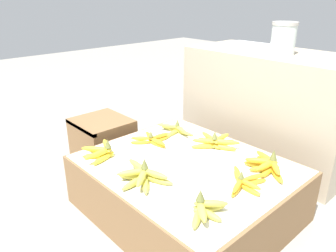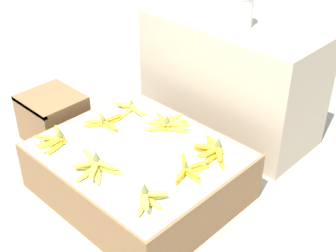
{
  "view_description": "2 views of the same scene",
  "coord_description": "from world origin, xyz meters",
  "px_view_note": "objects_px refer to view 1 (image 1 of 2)",
  "views": [
    {
      "loc": [
        0.98,
        -1.02,
        1.05
      ],
      "look_at": [
        -0.13,
        -0.01,
        0.44
      ],
      "focal_mm": 35.0,
      "sensor_mm": 36.0,
      "label": 1
    },
    {
      "loc": [
        1.45,
        -1.27,
        1.66
      ],
      "look_at": [
        0.14,
        0.07,
        0.45
      ],
      "focal_mm": 50.0,
      "sensor_mm": 36.0,
      "label": 2
    }
  ],
  "objects_px": {
    "banana_bunch_front_midright": "(205,209)",
    "banana_bunch_back_midleft": "(215,142)",
    "banana_bunch_front_midleft": "(142,175)",
    "banana_bunch_middle_midright": "(244,182)",
    "foam_tray_white": "(249,44)",
    "banana_bunch_back_left": "(175,130)",
    "glass_jar": "(283,38)",
    "banana_bunch_back_midright": "(267,165)",
    "banana_bunch_front_left": "(102,152)",
    "banana_bunch_middle_left": "(152,139)",
    "wooden_crate": "(103,141)"
  },
  "relations": [
    {
      "from": "banana_bunch_front_midleft",
      "to": "glass_jar",
      "type": "xyz_separation_m",
      "value": [
        0.02,
        1.05,
        0.5
      ]
    },
    {
      "from": "banana_bunch_middle_midright",
      "to": "foam_tray_white",
      "type": "bearing_deg",
      "value": 125.32
    },
    {
      "from": "banana_bunch_front_midleft",
      "to": "foam_tray_white",
      "type": "height_order",
      "value": "foam_tray_white"
    },
    {
      "from": "banana_bunch_back_midleft",
      "to": "wooden_crate",
      "type": "bearing_deg",
      "value": -159.56
    },
    {
      "from": "banana_bunch_middle_left",
      "to": "foam_tray_white",
      "type": "relative_size",
      "value": 0.76
    },
    {
      "from": "foam_tray_white",
      "to": "banana_bunch_front_midleft",
      "type": "bearing_deg",
      "value": -75.65
    },
    {
      "from": "wooden_crate",
      "to": "banana_bunch_back_midleft",
      "type": "height_order",
      "value": "banana_bunch_back_midleft"
    },
    {
      "from": "foam_tray_white",
      "to": "banana_bunch_front_left",
      "type": "bearing_deg",
      "value": -90.85
    },
    {
      "from": "wooden_crate",
      "to": "glass_jar",
      "type": "relative_size",
      "value": 1.87
    },
    {
      "from": "banana_bunch_front_midleft",
      "to": "glass_jar",
      "type": "distance_m",
      "value": 1.16
    },
    {
      "from": "wooden_crate",
      "to": "banana_bunch_back_midright",
      "type": "distance_m",
      "value": 1.09
    },
    {
      "from": "banana_bunch_middle_midright",
      "to": "foam_tray_white",
      "type": "distance_m",
      "value": 1.18
    },
    {
      "from": "banana_bunch_back_left",
      "to": "wooden_crate",
      "type": "bearing_deg",
      "value": -151.92
    },
    {
      "from": "banana_bunch_front_midleft",
      "to": "banana_bunch_middle_midright",
      "type": "height_order",
      "value": "banana_bunch_front_midleft"
    },
    {
      "from": "wooden_crate",
      "to": "banana_bunch_back_midright",
      "type": "xyz_separation_m",
      "value": [
        1.05,
        0.24,
        0.16
      ]
    },
    {
      "from": "banana_bunch_middle_left",
      "to": "banana_bunch_back_midleft",
      "type": "xyz_separation_m",
      "value": [
        0.27,
        0.22,
        0.0
      ]
    },
    {
      "from": "banana_bunch_middle_left",
      "to": "banana_bunch_front_left",
      "type": "bearing_deg",
      "value": -98.79
    },
    {
      "from": "wooden_crate",
      "to": "banana_bunch_middle_left",
      "type": "bearing_deg",
      "value": 5.94
    },
    {
      "from": "banana_bunch_front_midleft",
      "to": "banana_bunch_front_midright",
      "type": "relative_size",
      "value": 1.33
    },
    {
      "from": "banana_bunch_front_midleft",
      "to": "banana_bunch_front_midright",
      "type": "bearing_deg",
      "value": 2.88
    },
    {
      "from": "wooden_crate",
      "to": "banana_bunch_back_left",
      "type": "distance_m",
      "value": 0.52
    },
    {
      "from": "banana_bunch_back_left",
      "to": "glass_jar",
      "type": "relative_size",
      "value": 1.36
    },
    {
      "from": "banana_bunch_front_midleft",
      "to": "banana_bunch_middle_left",
      "type": "xyz_separation_m",
      "value": [
        -0.28,
        0.29,
        -0.01
      ]
    },
    {
      "from": "banana_bunch_middle_left",
      "to": "banana_bunch_back_left",
      "type": "relative_size",
      "value": 0.86
    },
    {
      "from": "banana_bunch_back_left",
      "to": "glass_jar",
      "type": "bearing_deg",
      "value": 62.1
    },
    {
      "from": "banana_bunch_front_left",
      "to": "banana_bunch_back_left",
      "type": "height_order",
      "value": "banana_bunch_front_left"
    },
    {
      "from": "banana_bunch_front_midleft",
      "to": "banana_bunch_back_left",
      "type": "xyz_separation_m",
      "value": [
        -0.29,
        0.47,
        -0.01
      ]
    },
    {
      "from": "banana_bunch_back_left",
      "to": "foam_tray_white",
      "type": "distance_m",
      "value": 0.83
    },
    {
      "from": "banana_bunch_front_midleft",
      "to": "banana_bunch_back_midright",
      "type": "xyz_separation_m",
      "value": [
        0.32,
        0.48,
        0.0
      ]
    },
    {
      "from": "banana_bunch_middle_left",
      "to": "banana_bunch_back_midleft",
      "type": "bearing_deg",
      "value": 39.56
    },
    {
      "from": "banana_bunch_middle_midright",
      "to": "banana_bunch_front_left",
      "type": "bearing_deg",
      "value": -155.16
    },
    {
      "from": "banana_bunch_front_midright",
      "to": "banana_bunch_back_left",
      "type": "height_order",
      "value": "banana_bunch_front_midright"
    },
    {
      "from": "banana_bunch_front_midright",
      "to": "banana_bunch_middle_left",
      "type": "bearing_deg",
      "value": 156.77
    },
    {
      "from": "banana_bunch_front_midleft",
      "to": "banana_bunch_middle_midright",
      "type": "relative_size",
      "value": 1.17
    },
    {
      "from": "banana_bunch_middle_midright",
      "to": "glass_jar",
      "type": "xyz_separation_m",
      "value": [
        -0.31,
        0.75,
        0.51
      ]
    },
    {
      "from": "banana_bunch_front_midright",
      "to": "banana_bunch_back_midleft",
      "type": "xyz_separation_m",
      "value": [
        -0.36,
        0.49,
        -0.0
      ]
    },
    {
      "from": "banana_bunch_middle_left",
      "to": "banana_bunch_back_left",
      "type": "distance_m",
      "value": 0.19
    },
    {
      "from": "banana_bunch_front_midleft",
      "to": "banana_bunch_middle_midright",
      "type": "distance_m",
      "value": 0.44
    },
    {
      "from": "banana_bunch_front_midleft",
      "to": "banana_bunch_back_midright",
      "type": "bearing_deg",
      "value": 56.14
    },
    {
      "from": "banana_bunch_front_midleft",
      "to": "foam_tray_white",
      "type": "xyz_separation_m",
      "value": [
        -0.3,
        1.19,
        0.42
      ]
    },
    {
      "from": "banana_bunch_back_midright",
      "to": "banana_bunch_middle_midright",
      "type": "bearing_deg",
      "value": -88.38
    },
    {
      "from": "wooden_crate",
      "to": "banana_bunch_middle_left",
      "type": "height_order",
      "value": "banana_bunch_middle_left"
    },
    {
      "from": "banana_bunch_front_left",
      "to": "banana_bunch_back_midright",
      "type": "height_order",
      "value": "banana_bunch_back_midright"
    },
    {
      "from": "banana_bunch_front_midright",
      "to": "banana_bunch_front_midleft",
      "type": "bearing_deg",
      "value": -177.12
    },
    {
      "from": "glass_jar",
      "to": "banana_bunch_back_left",
      "type": "bearing_deg",
      "value": -117.9
    },
    {
      "from": "banana_bunch_front_midleft",
      "to": "banana_bunch_back_midright",
      "type": "relative_size",
      "value": 1.12
    },
    {
      "from": "banana_bunch_front_left",
      "to": "glass_jar",
      "type": "relative_size",
      "value": 1.16
    },
    {
      "from": "banana_bunch_back_midleft",
      "to": "foam_tray_white",
      "type": "relative_size",
      "value": 0.87
    },
    {
      "from": "banana_bunch_middle_left",
      "to": "banana_bunch_back_midright",
      "type": "xyz_separation_m",
      "value": [
        0.6,
        0.2,
        0.01
      ]
    },
    {
      "from": "banana_bunch_middle_midright",
      "to": "banana_bunch_back_midleft",
      "type": "height_order",
      "value": "banana_bunch_back_midleft"
    }
  ]
}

